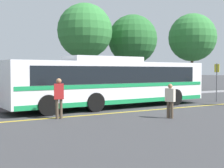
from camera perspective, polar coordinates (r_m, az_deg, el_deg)
name	(u,v)px	position (r m, az deg, el deg)	size (l,w,h in m)	color
ground_plane	(98,108)	(17.98, -2.66, -4.36)	(220.00, 220.00, 0.00)	#38383A
lane_strip_0	(134,111)	(16.38, 3.98, -5.02)	(0.20, 32.32, 0.01)	gold
curb_strip	(73,99)	(23.10, -7.08, -2.67)	(40.32, 0.36, 0.15)	#99999E
transit_bus	(112,81)	(18.09, -0.04, 0.48)	(12.71, 3.13, 2.92)	white
parked_car_1	(11,93)	(20.42, -17.95, -1.58)	(4.64, 1.99, 1.43)	maroon
parked_car_2	(93,90)	(22.70, -3.53, -1.02)	(4.41, 2.14, 1.50)	silver
parked_car_3	(168,88)	(26.39, 10.22, -0.72)	(4.75, 1.94, 1.36)	navy
pedestrian_0	(59,96)	(13.97, -9.69, -2.11)	(0.47, 0.34, 1.79)	brown
pedestrian_1	(170,99)	(14.18, 10.58, -2.70)	(0.37, 0.47, 1.54)	brown
bus_stop_sign	(217,78)	(22.64, 18.61, 1.13)	(0.07, 0.40, 2.64)	#59595E
tree_0	(133,39)	(29.74, 3.79, 8.13)	(4.64, 4.64, 7.40)	#513823
tree_2	(85,31)	(26.70, -4.99, 9.62)	(4.64, 4.64, 7.79)	#513823
tree_3	(192,38)	(34.39, 14.48, 8.22)	(5.04, 5.04, 8.16)	#513823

